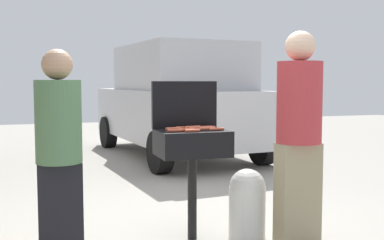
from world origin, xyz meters
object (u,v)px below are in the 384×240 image
object	(u,v)px
hot_dog_12	(175,131)
propane_tank	(247,202)
person_left	(59,149)
person_right	(299,130)
hot_dog_6	(174,129)
hot_dog_0	(183,128)
bbq_grill	(192,147)
hot_dog_7	(173,129)
hot_dog_3	(207,129)
parked_minivan	(178,100)
hot_dog_5	(208,128)
hot_dog_10	(206,127)
hot_dog_2	(192,130)
hot_dog_9	(196,128)
hot_dog_13	(193,127)
hot_dog_4	(192,128)
hot_dog_11	(217,129)
hot_dog_8	(187,130)

from	to	relation	value
hot_dog_12	propane_tank	distance (m)	0.91
person_left	propane_tank	bearing A→B (deg)	17.06
person_right	person_left	bearing A→B (deg)	-0.81
hot_dog_6	hot_dog_0	bearing A→B (deg)	37.91
bbq_grill	hot_dog_7	size ratio (longest dim) A/B	7.35
propane_tank	person_right	world-z (taller)	person_right
hot_dog_7	hot_dog_3	bearing A→B (deg)	-17.22
propane_tank	parked_minivan	size ratio (longest dim) A/B	0.13
hot_dog_5	hot_dog_10	size ratio (longest dim) A/B	1.00
hot_dog_2	hot_dog_9	world-z (taller)	same
hot_dog_5	hot_dog_12	distance (m)	0.38
hot_dog_7	person_right	distance (m)	1.06
hot_dog_3	hot_dog_7	size ratio (longest dim) A/B	1.00
hot_dog_13	hot_dog_3	bearing A→B (deg)	-66.76
hot_dog_4	person_right	xyz separation A→B (m)	(0.79, -0.45, 0.00)
hot_dog_11	propane_tank	bearing A→B (deg)	-10.05
hot_dog_0	parked_minivan	xyz separation A→B (m)	(1.25, 4.41, 0.06)
hot_dog_5	propane_tank	distance (m)	0.74
hot_dog_6	hot_dog_9	size ratio (longest dim) A/B	1.00
hot_dog_8	hot_dog_9	size ratio (longest dim) A/B	1.00
hot_dog_7	hot_dog_12	distance (m)	0.16
hot_dog_12	propane_tank	world-z (taller)	hot_dog_12
hot_dog_5	hot_dog_8	xyz separation A→B (m)	(-0.23, -0.12, 0.00)
hot_dog_4	hot_dog_6	distance (m)	0.19
hot_dog_2	propane_tank	distance (m)	0.82
hot_dog_12	propane_tank	xyz separation A→B (m)	(0.64, -0.04, -0.65)
hot_dog_6	person_left	bearing A→B (deg)	-165.19
parked_minivan	hot_dog_8	bearing A→B (deg)	68.33
person_left	hot_dog_10	bearing A→B (deg)	27.80
hot_dog_2	parked_minivan	world-z (taller)	parked_minivan
hot_dog_2	propane_tank	world-z (taller)	hot_dog_2
hot_dog_13	person_left	xyz separation A→B (m)	(-1.17, -0.37, -0.09)
hot_dog_4	hot_dog_7	world-z (taller)	same
hot_dog_3	hot_dog_13	bearing A→B (deg)	113.24
hot_dog_11	hot_dog_5	bearing A→B (deg)	100.70
hot_dog_2	parked_minivan	distance (m)	4.80
hot_dog_9	hot_dog_11	distance (m)	0.19
hot_dog_0	parked_minivan	bearing A→B (deg)	74.19
hot_dog_11	propane_tank	distance (m)	0.70
hot_dog_4	person_right	bearing A→B (deg)	-29.70
hot_dog_2	hot_dog_11	size ratio (longest dim) A/B	1.00
hot_dog_4	hot_dog_8	world-z (taller)	same
hot_dog_12	hot_dog_10	bearing A→B (deg)	29.57
hot_dog_2	hot_dog_9	xyz separation A→B (m)	(0.08, 0.13, 0.00)
hot_dog_2	hot_dog_9	distance (m)	0.15
hot_dog_3	parked_minivan	size ratio (longest dim) A/B	0.03
hot_dog_2	person_left	world-z (taller)	person_left
bbq_grill	hot_dog_3	world-z (taller)	hot_dog_3
hot_dog_3	hot_dog_12	world-z (taller)	same
hot_dog_0	person_right	world-z (taller)	person_right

